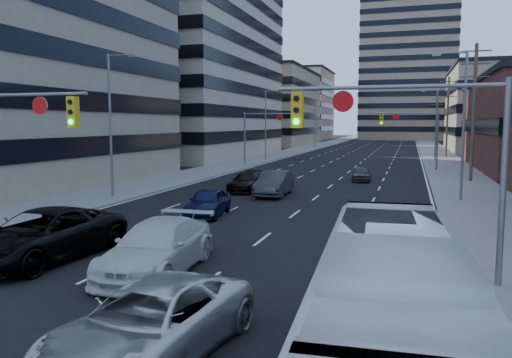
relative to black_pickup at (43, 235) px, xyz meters
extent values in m
cube|color=black|center=(4.62, 123.21, -0.87)|extent=(18.00, 300.00, 0.02)
cube|color=slate|center=(-6.88, 123.21, -0.81)|extent=(5.00, 300.00, 0.15)
cube|color=slate|center=(16.12, 123.21, -0.81)|extent=(5.00, 300.00, 0.15)
cube|color=#ADA089|center=(-22.38, 53.21, 13.12)|extent=(26.00, 34.00, 28.00)
cube|color=gray|center=(-19.38, 93.21, 7.12)|extent=(20.00, 30.00, 16.00)
cube|color=gray|center=(10.62, 143.21, 28.12)|extent=(26.00, 26.00, 58.00)
cube|color=#ADA089|center=(-23.38, 133.21, 9.12)|extent=(24.00, 24.00, 20.00)
cylinder|color=slate|center=(-2.13, 1.21, 4.92)|extent=(6.50, 0.12, 0.12)
cube|color=gold|center=(0.52, 1.21, 4.27)|extent=(0.35, 0.28, 1.10)
cylinder|color=black|center=(0.52, 1.05, 4.62)|extent=(0.18, 0.06, 0.18)
cylinder|color=black|center=(0.52, 1.05, 4.27)|extent=(0.18, 0.06, 0.18)
cylinder|color=#0CE526|center=(0.52, 1.05, 3.92)|extent=(0.18, 0.06, 0.18)
cylinder|color=white|center=(-0.88, 1.18, 4.52)|extent=(0.64, 0.06, 0.64)
cylinder|color=slate|center=(14.62, 1.21, 2.12)|extent=(0.18, 0.18, 6.00)
cylinder|color=slate|center=(11.37, 1.21, 4.92)|extent=(6.50, 0.12, 0.12)
cube|color=gold|center=(8.72, 1.21, 4.27)|extent=(0.35, 0.28, 1.10)
cylinder|color=black|center=(8.72, 1.05, 4.62)|extent=(0.18, 0.06, 0.18)
cylinder|color=black|center=(8.72, 1.05, 4.27)|extent=(0.18, 0.06, 0.18)
cylinder|color=#0CE526|center=(8.72, 1.05, 3.92)|extent=(0.18, 0.06, 0.18)
cylinder|color=white|center=(10.12, 1.18, 4.52)|extent=(0.64, 0.06, 0.64)
cylinder|color=slate|center=(-5.38, 38.21, 2.12)|extent=(0.18, 0.18, 6.00)
cylinder|color=slate|center=(-2.38, 38.21, 4.92)|extent=(6.00, 0.12, 0.12)
cube|color=gold|center=(0.02, 38.21, 4.27)|extent=(0.35, 0.28, 1.10)
cylinder|color=black|center=(0.02, 38.05, 4.62)|extent=(0.18, 0.06, 0.18)
cylinder|color=black|center=(0.02, 38.05, 4.27)|extent=(0.18, 0.06, 0.18)
cylinder|color=#0CE526|center=(0.02, 38.05, 3.92)|extent=(0.18, 0.06, 0.18)
cylinder|color=white|center=(-1.38, 38.18, 4.52)|extent=(0.64, 0.06, 0.64)
cylinder|color=slate|center=(14.62, 38.21, 2.12)|extent=(0.18, 0.18, 6.00)
cylinder|color=slate|center=(11.62, 38.21, 4.92)|extent=(6.00, 0.12, 0.12)
cube|color=gold|center=(9.22, 38.21, 4.27)|extent=(0.35, 0.28, 1.10)
cylinder|color=black|center=(9.22, 38.05, 4.62)|extent=(0.18, 0.06, 0.18)
cylinder|color=black|center=(9.22, 38.05, 4.27)|extent=(0.18, 0.06, 0.18)
cylinder|color=#0CE526|center=(9.22, 38.05, 3.92)|extent=(0.18, 0.06, 0.18)
cylinder|color=white|center=(10.62, 38.18, 4.52)|extent=(0.64, 0.06, 0.64)
cylinder|color=#4C3D2D|center=(16.82, 29.21, 4.62)|extent=(0.28, 0.28, 11.00)
cube|color=#4C3D2D|center=(16.82, 29.21, 9.52)|extent=(2.20, 0.10, 0.10)
cube|color=#4C3D2D|center=(16.82, 29.21, 8.52)|extent=(2.20, 0.10, 0.10)
cube|color=#4C3D2D|center=(16.82, 29.21, 7.52)|extent=(2.20, 0.10, 0.10)
cylinder|color=#4C3D2D|center=(16.82, 59.21, 4.62)|extent=(0.28, 0.28, 11.00)
cube|color=#4C3D2D|center=(16.82, 59.21, 9.52)|extent=(2.20, 0.10, 0.10)
cube|color=#4C3D2D|center=(16.82, 59.21, 8.52)|extent=(2.20, 0.10, 0.10)
cube|color=#4C3D2D|center=(16.82, 59.21, 7.52)|extent=(2.20, 0.10, 0.10)
cylinder|color=#4C3D2D|center=(16.82, 89.21, 4.62)|extent=(0.28, 0.28, 11.00)
cube|color=#4C3D2D|center=(16.82, 89.21, 9.52)|extent=(2.20, 0.10, 0.10)
cube|color=#4C3D2D|center=(16.82, 89.21, 8.52)|extent=(2.20, 0.10, 0.10)
cube|color=#4C3D2D|center=(16.82, 89.21, 7.52)|extent=(2.20, 0.10, 0.10)
cylinder|color=slate|center=(-5.88, 13.21, 3.62)|extent=(0.16, 0.16, 9.00)
cylinder|color=slate|center=(-4.98, 13.21, 8.02)|extent=(1.80, 0.10, 0.10)
cube|color=slate|center=(-4.18, 13.21, 7.94)|extent=(0.50, 0.22, 0.14)
cylinder|color=slate|center=(-5.88, 48.21, 3.62)|extent=(0.16, 0.16, 9.00)
cylinder|color=slate|center=(-4.98, 48.21, 8.02)|extent=(1.80, 0.10, 0.10)
cube|color=slate|center=(-4.18, 48.21, 7.94)|extent=(0.50, 0.22, 0.14)
cylinder|color=slate|center=(-5.88, 83.21, 3.62)|extent=(0.16, 0.16, 9.00)
cylinder|color=slate|center=(-4.98, 83.21, 8.02)|extent=(1.80, 0.10, 0.10)
cube|color=slate|center=(-4.18, 83.21, 7.94)|extent=(0.50, 0.22, 0.14)
cylinder|color=slate|center=(15.12, 18.21, 3.62)|extent=(0.16, 0.16, 9.00)
cylinder|color=slate|center=(14.22, 18.21, 8.02)|extent=(1.80, 0.10, 0.10)
cube|color=slate|center=(13.42, 18.21, 7.94)|extent=(0.50, 0.22, 0.14)
cylinder|color=slate|center=(15.12, 53.21, 3.62)|extent=(0.16, 0.16, 9.00)
cylinder|color=slate|center=(14.22, 53.21, 8.02)|extent=(1.80, 0.10, 0.10)
cube|color=slate|center=(13.42, 53.21, 7.94)|extent=(0.50, 0.22, 0.14)
imported|color=black|center=(0.00, 0.00, 0.00)|extent=(3.40, 6.54, 1.76)
imported|color=silver|center=(4.51, -0.14, -0.06)|extent=(2.62, 5.77, 1.64)
imported|color=silver|center=(7.22, -5.45, -0.13)|extent=(3.10, 5.64, 1.50)
imported|color=white|center=(11.91, -5.75, 0.56)|extent=(3.05, 10.49, 2.89)
imported|color=#0D1035|center=(2.24, 9.44, -0.16)|extent=(2.14, 4.37, 1.44)
imported|color=#313133|center=(3.63, 17.42, -0.07)|extent=(1.86, 4.97, 1.62)
imported|color=black|center=(1.25, 18.89, -0.21)|extent=(1.93, 4.62, 1.33)
imported|color=#39393C|center=(8.34, 27.62, -0.26)|extent=(1.68, 3.71, 1.24)
camera|label=1|loc=(12.10, -14.03, 3.86)|focal=35.00mm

